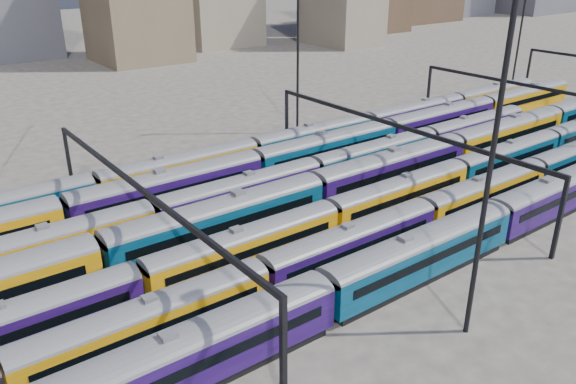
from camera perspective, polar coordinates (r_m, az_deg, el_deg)
ground at (r=59.93m, az=3.61°, el=-1.94°), size 500.00×500.00×0.00m
rake_0 at (r=48.01m, az=13.35°, el=-5.72°), size 146.39×3.06×5.15m
rake_1 at (r=43.90m, az=-2.63°, el=-8.41°), size 112.65×2.75×4.61m
rake_2 at (r=59.67m, az=11.30°, el=0.10°), size 133.27×2.79×4.68m
rake_3 at (r=65.29m, az=10.43°, el=2.65°), size 157.73×3.29×5.56m
rake_4 at (r=54.66m, az=-13.62°, el=-2.24°), size 117.97×2.88×4.84m
rake_5 at (r=65.16m, az=-3.29°, el=2.88°), size 130.89×3.19×5.38m
rake_6 at (r=66.09m, az=-10.84°, el=2.56°), size 140.22×2.93×4.93m
gantry_1 at (r=47.69m, az=-14.88°, el=-0.61°), size 0.35×40.35×8.03m
gantry_2 at (r=64.04m, az=10.66°, el=5.89°), size 0.35×40.35×8.03m
gantry_3 at (r=87.90m, az=24.36°, el=8.93°), size 0.35×40.35×8.03m
mast_2 at (r=37.71m, az=20.12°, el=4.09°), size 1.40×0.50×25.60m
mast_3 at (r=83.15m, az=1.01°, el=15.28°), size 1.40×0.50×25.60m
mast_5 at (r=118.12m, az=22.72°, el=15.94°), size 1.40×0.50×25.60m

